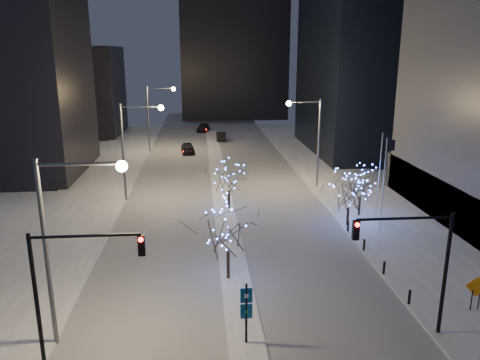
{
  "coord_description": "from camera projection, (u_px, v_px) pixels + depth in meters",
  "views": [
    {
      "loc": [
        -2.2,
        -20.37,
        14.84
      ],
      "look_at": [
        0.93,
        15.62,
        5.0
      ],
      "focal_mm": 35.0,
      "sensor_mm": 36.0,
      "label": 1
    }
  ],
  "objects": [
    {
      "name": "flagpoles",
      "position": [
        382.0,
        174.0,
        40.1
      ],
      "size": [
        1.35,
        2.6,
        8.0
      ],
      "color": "silver",
      "rests_on": "east_sidewalk"
    },
    {
      "name": "street_lamp_w_mid",
      "position": [
        133.0,
        138.0,
        47.16
      ],
      "size": [
        4.4,
        0.56,
        10.0
      ],
      "color": "#595E66",
      "rests_on": "ground"
    },
    {
      "name": "horizon_block",
      "position": [
        233.0,
        25.0,
        107.08
      ],
      "size": [
        24.0,
        14.0,
        42.0
      ],
      "primitive_type": "cube",
      "color": "black",
      "rests_on": "ground"
    },
    {
      "name": "holiday_tree_median_far",
      "position": [
        229.0,
        177.0,
        45.14
      ],
      "size": [
        3.99,
        3.99,
        4.67
      ],
      "color": "black",
      "rests_on": "median"
    },
    {
      "name": "wayfinding_sign",
      "position": [
        246.0,
        308.0,
        24.06
      ],
      "size": [
        0.63,
        0.12,
        3.52
      ],
      "rotation": [
        0.0,
        0.0,
        0.01
      ],
      "color": "black",
      "rests_on": "ground"
    },
    {
      "name": "holiday_tree_plaza_far",
      "position": [
        361.0,
        183.0,
        42.99
      ],
      "size": [
        4.76,
        4.76,
        4.74
      ],
      "color": "black",
      "rests_on": "east_sidewalk"
    },
    {
      "name": "car_far",
      "position": [
        203.0,
        128.0,
        91.03
      ],
      "size": [
        2.87,
        5.31,
        1.46
      ],
      "primitive_type": "imported",
      "rotation": [
        0.0,
        0.0,
        -0.17
      ],
      "color": "black",
      "rests_on": "ground"
    },
    {
      "name": "holiday_tree_median_near",
      "position": [
        228.0,
        229.0,
        30.66
      ],
      "size": [
        5.17,
        5.17,
        5.43
      ],
      "color": "black",
      "rests_on": "median"
    },
    {
      "name": "traffic_signal_east",
      "position": [
        419.0,
        255.0,
        24.12
      ],
      "size": [
        5.26,
        0.43,
        7.0
      ],
      "color": "black",
      "rests_on": "ground"
    },
    {
      "name": "east_sidewalk",
      "position": [
        384.0,
        215.0,
        44.12
      ],
      "size": [
        10.0,
        90.0,
        0.15
      ],
      "primitive_type": "cube",
      "color": "white",
      "rests_on": "ground"
    },
    {
      "name": "street_lamp_w_near",
      "position": [
        65.0,
        227.0,
        23.13
      ],
      "size": [
        4.4,
        0.56,
        10.0
      ],
      "color": "#595E66",
      "rests_on": "ground"
    },
    {
      "name": "filler_west_far",
      "position": [
        70.0,
        91.0,
        86.67
      ],
      "size": [
        18.0,
        16.0,
        16.0
      ],
      "primitive_type": "cube",
      "color": "black",
      "rests_on": "ground"
    },
    {
      "name": "traffic_signal_west",
      "position": [
        68.0,
        278.0,
        21.7
      ],
      "size": [
        5.26,
        0.43,
        7.0
      ],
      "color": "black",
      "rests_on": "ground"
    },
    {
      "name": "ground",
      "position": [
        248.0,
        356.0,
        23.66
      ],
      "size": [
        160.0,
        160.0,
        0.0
      ],
      "primitive_type": "plane",
      "color": "white",
      "rests_on": "ground"
    },
    {
      "name": "car_near",
      "position": [
        188.0,
        148.0,
        71.34
      ],
      "size": [
        2.35,
        4.85,
        1.59
      ],
      "primitive_type": "imported",
      "rotation": [
        0.0,
        0.0,
        0.1
      ],
      "color": "black",
      "rests_on": "ground"
    },
    {
      "name": "street_lamp_east",
      "position": [
        311.0,
        131.0,
        51.65
      ],
      "size": [
        3.9,
        0.56,
        10.0
      ],
      "color": "#595E66",
      "rests_on": "ground"
    },
    {
      "name": "median",
      "position": [
        221.0,
        189.0,
        52.48
      ],
      "size": [
        2.0,
        80.0,
        0.15
      ],
      "primitive_type": "cube",
      "color": "white",
      "rests_on": "ground"
    },
    {
      "name": "construction_sign",
      "position": [
        477.0,
        290.0,
        27.35
      ],
      "size": [
        1.24,
        0.46,
        2.14
      ],
      "rotation": [
        0.0,
        0.0,
        -0.33
      ],
      "color": "black",
      "rests_on": "east_sidewalk"
    },
    {
      "name": "road",
      "position": [
        219.0,
        178.0,
        57.3
      ],
      "size": [
        20.0,
        130.0,
        0.02
      ],
      "primitive_type": "cube",
      "color": "#9DA2AB",
      "rests_on": "ground"
    },
    {
      "name": "car_mid",
      "position": [
        221.0,
        136.0,
        81.85
      ],
      "size": [
        1.71,
        4.71,
        1.54
      ],
      "primitive_type": "imported",
      "rotation": [
        0.0,
        0.0,
        3.13
      ],
      "color": "black",
      "rests_on": "ground"
    },
    {
      "name": "street_lamp_w_far",
      "position": [
        155.0,
        110.0,
        71.19
      ],
      "size": [
        4.4,
        0.56,
        10.0
      ],
      "color": "#595E66",
      "rests_on": "ground"
    },
    {
      "name": "bollards",
      "position": [
        374.0,
        256.0,
        33.97
      ],
      "size": [
        0.16,
        12.16,
        0.9
      ],
      "color": "black",
      "rests_on": "east_sidewalk"
    },
    {
      "name": "west_sidewalk",
      "position": [
        69.0,
        224.0,
        41.7
      ],
      "size": [
        8.0,
        90.0,
        0.15
      ],
      "primitive_type": "cube",
      "color": "white",
      "rests_on": "ground"
    },
    {
      "name": "holiday_tree_plaza_near",
      "position": [
        349.0,
        192.0,
        40.5
      ],
      "size": [
        4.19,
        4.19,
        4.72
      ],
      "color": "black",
      "rests_on": "east_sidewalk"
    }
  ]
}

